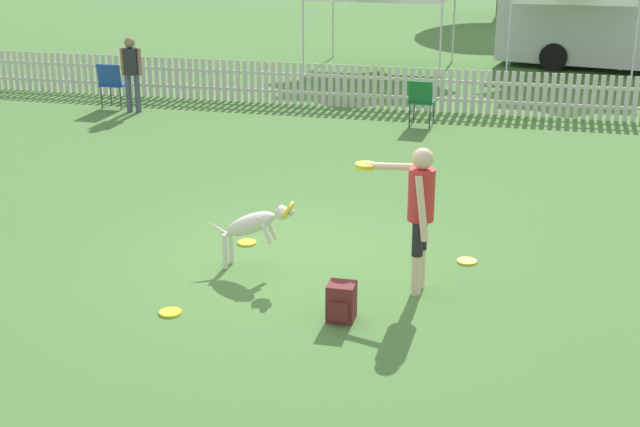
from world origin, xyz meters
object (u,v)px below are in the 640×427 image
Objects in this scene: frisbee_midfield at (467,261)px; equipment_trailer at (585,16)px; handler_person at (418,203)px; folding_chair_center at (421,99)px; spectator_standing at (131,68)px; folding_chair_blue_left at (112,81)px; leaping_dog at (254,224)px; backpack_on_grass at (341,302)px; frisbee_near_dog at (247,243)px; frisbee_near_handler at (170,312)px.

equipment_trailer reaches higher than frisbee_midfield.
equipment_trailer reaches higher than handler_person.
folding_chair_center is at bearing 101.96° from frisbee_midfield.
spectator_standing is at bearing -127.97° from equipment_trailer.
folding_chair_blue_left is at bearing -30.38° from spectator_standing.
leaping_dog is 0.75× the size of spectator_standing.
leaping_dog reaches higher than backpack_on_grass.
frisbee_near_dog is at bearing -96.43° from equipment_trailer.
frisbee_near_dog is 2.39m from backpack_on_grass.
handler_person reaches higher than spectator_standing.
frisbee_midfield is at bearing 58.46° from backpack_on_grass.
equipment_trailer is (2.29, 14.91, 0.24)m from handler_person.
frisbee_near_handler is 0.26× the size of folding_chair_center.
frisbee_near_handler is 0.05× the size of equipment_trailer.
frisbee_near_handler and frisbee_near_dog have the same top height.
backpack_on_grass is at bearing 54.47° from leaping_dog.
backpack_on_grass is at bearing -89.13° from equipment_trailer.
leaping_dog reaches higher than frisbee_near_dog.
equipment_trailer is at bearing 169.19° from leaping_dog.
handler_person is 1.08× the size of spectator_standing.
handler_person is 15.09m from equipment_trailer.
frisbee_near_handler is at bearing 121.13° from handler_person.
equipment_trailer reaches higher than frisbee_near_dog.
frisbee_midfield is at bearing 139.10° from folding_chair_blue_left.
folding_chair_blue_left reaches higher than folding_chair_center.
folding_chair_center reaches higher than leaping_dog.
backpack_on_grass reaches higher than frisbee_midfield.
handler_person is at bearing -22.27° from frisbee_near_dog.
folding_chair_center is 0.59× the size of spectator_standing.
handler_person reaches higher than frisbee_near_dog.
frisbee_midfield is (2.35, 0.77, -0.54)m from leaping_dog.
spectator_standing is (-7.08, 6.35, 0.87)m from frisbee_midfield.
folding_chair_blue_left reaches higher than leaping_dog.
handler_person is 4.08× the size of backpack_on_grass.
frisbee_midfield is 6.66m from folding_chair_center.
folding_chair_blue_left is (-4.78, 8.65, 0.54)m from frisbee_near_handler.
folding_chair_center reaches higher than frisbee_midfield.
folding_chair_blue_left reaches higher than frisbee_near_dog.
handler_person is 1.91m from leaping_dog.
leaping_dog is 2.83× the size of backpack_on_grass.
leaping_dog is 1.65m from backpack_on_grass.
spectator_standing is at bearing 6.27° from folding_chair_center.
frisbee_near_dog is (-0.34, 0.75, -0.54)m from leaping_dog.
leaping_dog is 15.35m from equipment_trailer.
folding_chair_blue_left is at bearing 4.10° from folding_chair_center.
folding_chair_blue_left is 1.06× the size of folding_chair_center.
handler_person is at bearing 90.22° from leaping_dog.
frisbee_near_handler is 0.15× the size of spectator_standing.
spectator_standing is (-6.59, 7.27, -0.11)m from handler_person.
folding_chair_blue_left is (-6.51, 8.39, 0.36)m from backpack_on_grass.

